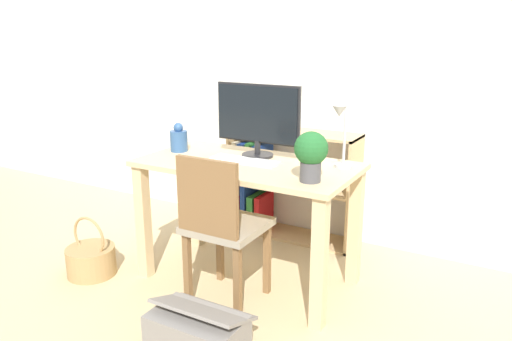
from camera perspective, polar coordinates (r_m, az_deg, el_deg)
The scene contains 12 objects.
ground_plane at distance 3.16m, azimuth -0.91°, elevation -12.20°, with size 10.00×10.00×0.00m, color #CCB284.
wall_back at distance 3.60m, azimuth 6.48°, elevation 12.82°, with size 8.00×0.05×2.60m.
desk at distance 2.93m, azimuth -0.96°, elevation -1.86°, with size 1.26×0.66×0.74m.
monitor at distance 2.96m, azimuth 0.19°, elevation 6.17°, with size 0.55×0.19×0.44m.
keyboard at distance 2.89m, azimuth -1.29°, elevation 1.15°, with size 0.42×0.12×0.02m.
vase at distance 3.17m, azimuth -8.82°, elevation 3.53°, with size 0.11×0.11×0.18m.
desk_lamp at distance 2.72m, azimuth 9.73°, elevation 4.51°, with size 0.10×0.19×0.36m.
potted_plant at distance 2.50m, azimuth 6.31°, elevation 2.02°, with size 0.17×0.17×0.26m.
chair at distance 2.70m, azimuth -4.00°, elevation -6.06°, with size 0.40×0.40×0.86m.
bookshelf at distance 3.71m, azimuth 1.72°, elevation -1.59°, with size 0.95×0.28×0.80m.
basket at distance 3.33m, azimuth -18.33°, elevation -9.61°, with size 0.30×0.30×0.38m.
storage_box at distance 2.47m, azimuth -6.69°, elevation -18.06°, with size 0.45×0.31×0.27m.
Camera 1 is at (1.41, -2.40, 1.49)m, focal length 35.00 mm.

